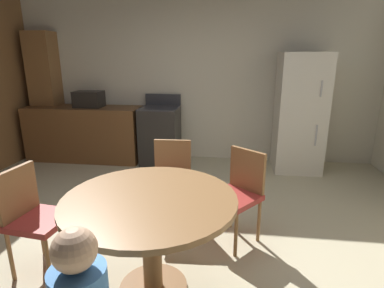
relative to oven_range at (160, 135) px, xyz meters
name	(u,v)px	position (x,y,z in m)	size (l,w,h in m)	color
ground_plane	(159,251)	(0.53, -2.41, -0.47)	(14.00, 14.00, 0.00)	beige
wall_back	(196,79)	(0.53, 0.40, 0.88)	(6.16, 0.12, 2.70)	silver
kitchen_counter	(85,133)	(-1.30, 0.00, -0.02)	(1.90, 0.60, 0.90)	brown
pantry_column	(47,96)	(-2.03, 0.18, 0.58)	(0.44, 0.36, 2.10)	olive
oven_range	(160,135)	(0.00, 0.00, 0.00)	(0.60, 0.60, 1.10)	#2D2B28
refrigerator	(300,113)	(2.16, -0.05, 0.41)	(0.68, 0.68, 1.76)	silver
microwave	(89,99)	(-1.18, 0.00, 0.56)	(0.44, 0.32, 0.26)	black
dining_table	(151,217)	(0.60, -2.87, 0.14)	(1.21, 1.21, 0.76)	olive
chair_northeast	(239,190)	(1.23, -2.10, 0.03)	(0.56, 0.56, 0.87)	olive
chair_west	(33,214)	(-0.39, -2.76, 0.03)	(0.44, 0.44, 0.87)	olive
chair_north	(171,177)	(0.55, -1.88, 0.03)	(0.42, 0.42, 0.87)	olive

